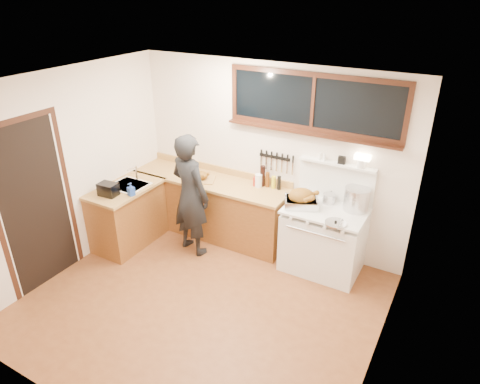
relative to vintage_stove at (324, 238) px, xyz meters
The scene contains 20 objects.
ground_plane 1.79m from the vintage_stove, 125.36° to the right, with size 4.00×3.50×0.02m, color brown.
room_shell 2.10m from the vintage_stove, 125.36° to the right, with size 4.10×3.60×2.65m.
counter_back 1.80m from the vintage_stove, behind, with size 2.44×0.64×1.00m.
counter_left 2.81m from the vintage_stove, 163.77° to the right, with size 0.64×1.09×0.90m.
sink_unit 2.80m from the vintage_stove, 165.17° to the right, with size 0.50×0.45×0.37m.
vintage_stove is the anchor object (origin of this frame).
back_window 1.67m from the vintage_stove, 142.48° to the left, with size 2.32×0.13×0.77m.
left_doorway 3.63m from the vintage_stove, 146.76° to the right, with size 0.02×1.04×2.17m.
knife_strip 1.26m from the vintage_stove, 160.09° to the left, with size 0.52×0.03×0.28m.
man 1.88m from the vintage_stove, 164.44° to the right, with size 0.72×0.55×1.75m.
soap_bottle 2.65m from the vintage_stove, 159.11° to the right, with size 0.10×0.10×0.18m.
toaster 2.95m from the vintage_stove, 158.31° to the right, with size 0.27×0.19×0.17m.
cutting_board 1.96m from the vintage_stove, behind, with size 0.49×0.44×0.14m.
roast_turkey 0.62m from the vintage_stove, 165.00° to the right, with size 0.52×0.46×0.25m.
stockpot 0.68m from the vintage_stove, 27.30° to the left, with size 0.41×0.41×0.30m.
saucepan 0.53m from the vintage_stove, 101.40° to the left, with size 0.18×0.29×0.13m.
pot_lid 0.58m from the vintage_stove, 55.02° to the right, with size 0.29×0.29×0.04m.
coffee_tin 1.21m from the vintage_stove, behind, with size 0.10×0.09×0.13m.
pitcher 1.19m from the vintage_stove, behind, with size 0.11×0.11×0.19m.
bottle_cluster 1.11m from the vintage_stove, 166.85° to the left, with size 0.32×0.07×0.30m.
Camera 1 is at (2.39, -3.30, 3.49)m, focal length 32.00 mm.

